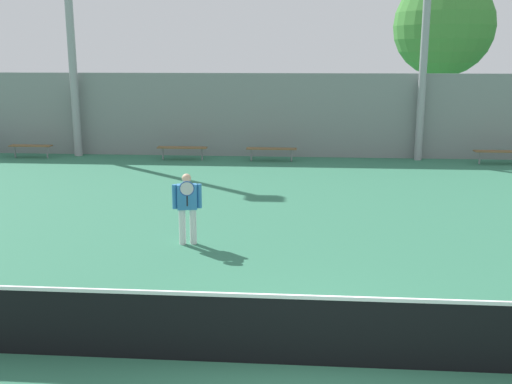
# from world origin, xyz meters

# --- Properties ---
(ground_plane) EXTENTS (100.00, 100.00, 0.00)m
(ground_plane) POSITION_xyz_m (0.00, 0.00, 0.00)
(ground_plane) COLOR #337556
(tennis_net) EXTENTS (10.77, 0.09, 0.96)m
(tennis_net) POSITION_xyz_m (0.00, 0.00, 0.49)
(tennis_net) COLOR #195128
(tennis_net) RESTS_ON ground_plane
(tennis_player) EXTENTS (0.60, 0.46, 1.51)m
(tennis_player) POSITION_xyz_m (-2.67, 4.86, 0.85)
(tennis_player) COLOR silver
(tennis_player) RESTS_ON ground_plane
(bench_courtside_near) EXTENTS (1.61, 0.40, 0.49)m
(bench_courtside_near) POSITION_xyz_m (-10.77, 15.07, 0.44)
(bench_courtside_near) COLOR brown
(bench_courtside_near) RESTS_ON ground_plane
(bench_courtside_far) EXTENTS (1.88, 0.40, 0.49)m
(bench_courtside_far) POSITION_xyz_m (-1.48, 15.07, 0.45)
(bench_courtside_far) COLOR brown
(bench_courtside_far) RESTS_ON ground_plane
(bench_adjacent_court) EXTENTS (1.88, 0.40, 0.49)m
(bench_adjacent_court) POSITION_xyz_m (-4.85, 15.07, 0.45)
(bench_adjacent_court) COLOR brown
(bench_adjacent_court) RESTS_ON ground_plane
(bench_by_gate) EXTENTS (2.15, 0.40, 0.49)m
(bench_by_gate) POSITION_xyz_m (6.99, 15.07, 0.45)
(bench_by_gate) COLOR brown
(bench_by_gate) RESTS_ON ground_plane
(light_pole_near_left) EXTENTS (0.90, 0.60, 9.64)m
(light_pole_near_left) POSITION_xyz_m (-9.14, 15.72, 5.40)
(light_pole_near_left) COLOR #939399
(light_pole_near_left) RESTS_ON ground_plane
(back_fence) EXTENTS (32.12, 0.06, 3.21)m
(back_fence) POSITION_xyz_m (0.00, 16.13, 1.60)
(back_fence) COLOR gray
(back_fence) RESTS_ON ground_plane
(tree_green_broad) EXTENTS (4.25, 4.25, 7.20)m
(tree_green_broad) POSITION_xyz_m (5.58, 19.91, 5.06)
(tree_green_broad) COLOR brown
(tree_green_broad) RESTS_ON ground_plane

